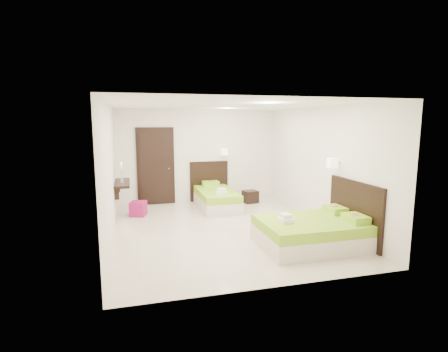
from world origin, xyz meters
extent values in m
plane|color=beige|center=(0.00, 0.00, 0.00)|extent=(5.50, 5.50, 0.00)
cube|color=beige|center=(0.30, 1.83, 0.15)|extent=(0.92, 1.84, 0.29)
cube|color=#6FA41A|center=(0.30, 1.83, 0.39)|extent=(0.91, 1.82, 0.18)
cube|color=black|center=(0.30, 2.72, 0.57)|extent=(1.10, 0.05, 1.15)
cube|color=#8CBE22|center=(0.30, 2.52, 0.54)|extent=(0.46, 0.31, 0.13)
cylinder|color=#CB2F77|center=(0.30, 2.52, 0.61)|extent=(0.11, 0.11, 0.00)
cube|color=white|center=(0.30, 1.33, 0.51)|extent=(0.28, 0.20, 0.07)
cube|color=white|center=(0.30, 1.33, 0.59)|extent=(0.21, 0.15, 0.07)
cube|color=#FAECCD|center=(0.71, 2.57, 1.42)|extent=(0.17, 0.17, 0.18)
cylinder|color=#2D2116|center=(0.71, 2.65, 1.42)|extent=(0.03, 0.16, 0.03)
cube|color=beige|center=(1.31, -1.37, 0.15)|extent=(1.88, 1.41, 0.30)
cube|color=#6FA41A|center=(1.31, -1.37, 0.39)|extent=(1.86, 1.39, 0.19)
cube|color=black|center=(2.22, -1.37, 0.59)|extent=(0.05, 1.59, 1.17)
cube|color=#8CBE22|center=(2.02, -1.70, 0.55)|extent=(0.32, 0.47, 0.13)
cylinder|color=#CB2F77|center=(2.02, -1.70, 0.62)|extent=(0.11, 0.11, 0.00)
cube|color=#8CBE22|center=(2.02, -1.05, 0.55)|extent=(0.32, 0.47, 0.13)
cylinder|color=#CB2F77|center=(2.02, -1.05, 0.62)|extent=(0.11, 0.11, 0.00)
cube|color=white|center=(0.80, -1.37, 0.53)|extent=(0.21, 0.28, 0.08)
cube|color=white|center=(0.80, -1.37, 0.60)|extent=(0.15, 0.21, 0.08)
cube|color=#FAECCD|center=(2.07, -0.78, 1.45)|extent=(0.17, 0.17, 0.19)
cylinder|color=#2D2116|center=(2.15, -0.78, 1.45)|extent=(0.16, 0.03, 0.03)
cube|color=black|center=(1.37, 2.18, 0.17)|extent=(0.44, 0.40, 0.34)
cube|color=#86114B|center=(-1.72, 1.57, 0.18)|extent=(0.45, 0.45, 0.35)
cube|color=black|center=(-1.20, 2.71, 1.05)|extent=(1.02, 0.06, 2.14)
cube|color=black|center=(-1.20, 2.67, 1.05)|extent=(0.88, 0.04, 2.06)
cylinder|color=silver|center=(-0.85, 2.64, 1.00)|extent=(0.03, 0.10, 0.03)
cube|color=black|center=(-2.08, 1.60, 0.82)|extent=(0.35, 1.20, 0.06)
cube|color=black|center=(-2.19, 1.15, 0.67)|extent=(0.10, 0.04, 0.30)
cube|color=black|center=(-2.19, 2.05, 0.67)|extent=(0.10, 0.04, 0.30)
cylinder|color=silver|center=(-2.08, 1.45, 0.86)|extent=(0.10, 0.10, 0.02)
cylinder|color=silver|center=(-2.08, 1.45, 0.98)|extent=(0.02, 0.02, 0.22)
cone|color=silver|center=(-2.08, 1.45, 1.11)|extent=(0.07, 0.07, 0.04)
cylinder|color=white|center=(-2.08, 1.45, 1.20)|extent=(0.02, 0.02, 0.15)
sphere|color=#FFB23F|center=(-2.08, 1.45, 1.29)|extent=(0.02, 0.02, 0.02)
cylinder|color=silver|center=(-2.08, 1.75, 0.86)|extent=(0.10, 0.10, 0.02)
cylinder|color=silver|center=(-2.08, 1.75, 0.98)|extent=(0.02, 0.02, 0.22)
cone|color=silver|center=(-2.08, 1.75, 1.11)|extent=(0.07, 0.07, 0.04)
cylinder|color=white|center=(-2.08, 1.75, 1.20)|extent=(0.02, 0.02, 0.15)
sphere|color=#FFB23F|center=(-2.08, 1.75, 1.29)|extent=(0.02, 0.02, 0.02)
camera|label=1|loc=(-1.84, -6.96, 2.28)|focal=28.00mm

